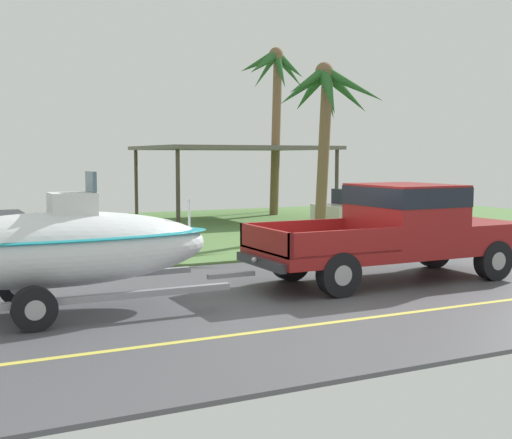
% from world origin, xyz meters
% --- Properties ---
extents(ground, '(36.00, 22.00, 0.11)m').
position_xyz_m(ground, '(0.00, 8.38, -0.01)').
color(ground, '#4C4C51').
extents(pickup_truck_towing, '(5.81, 2.05, 1.92)m').
position_xyz_m(pickup_truck_towing, '(2.33, 0.61, 1.06)').
color(pickup_truck_towing, maroon).
rests_on(pickup_truck_towing, ground).
extents(boat_on_trailer, '(6.17, 2.14, 2.24)m').
position_xyz_m(boat_on_trailer, '(-4.45, 0.61, 1.03)').
color(boat_on_trailer, gray).
rests_on(boat_on_trailer, ground).
extents(parked_sedan_near, '(4.59, 1.83, 1.38)m').
position_xyz_m(parked_sedan_near, '(7.57, 8.40, 0.67)').
color(parked_sedan_near, beige).
rests_on(parked_sedan_near, ground).
extents(carport_awning, '(6.77, 5.46, 2.86)m').
position_xyz_m(carport_awning, '(4.45, 13.65, 2.73)').
color(carport_awning, '#4C4238').
rests_on(carport_awning, ground).
extents(palm_tree_near_left, '(3.17, 2.85, 6.87)m').
position_xyz_m(palm_tree_near_left, '(6.64, 14.35, 5.25)').
color(palm_tree_near_left, brown).
rests_on(palm_tree_near_left, ground).
extents(palm_tree_mid, '(3.16, 3.46, 5.27)m').
position_xyz_m(palm_tree_mid, '(4.57, 7.16, 4.05)').
color(palm_tree_mid, brown).
rests_on(palm_tree_mid, ground).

